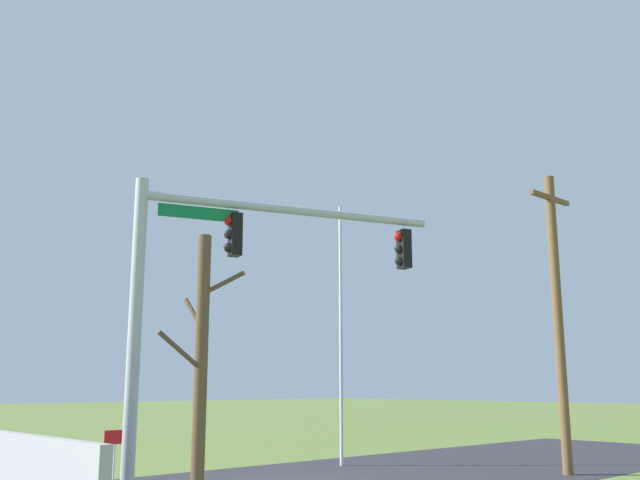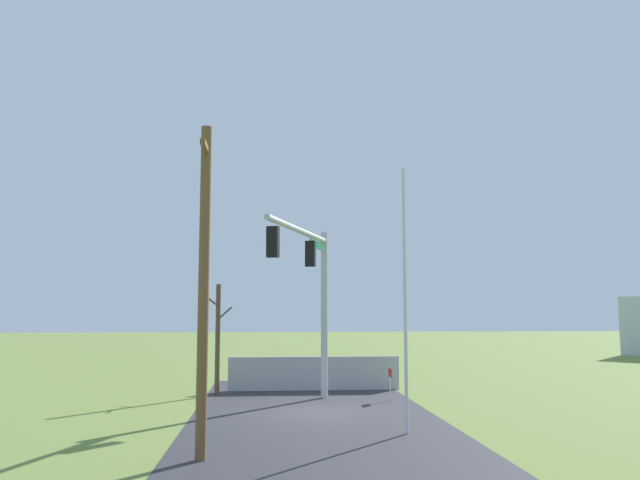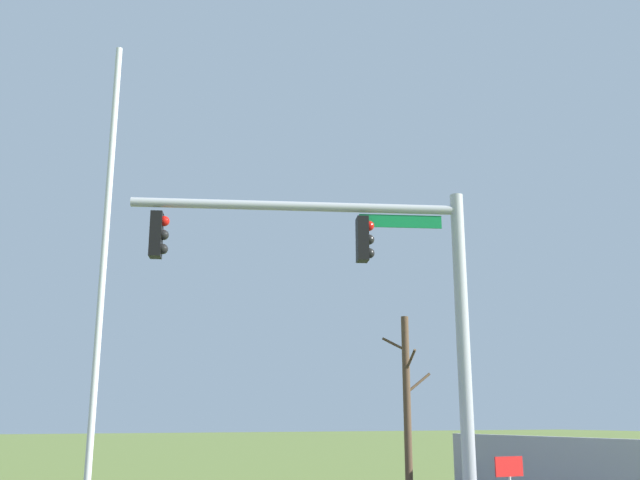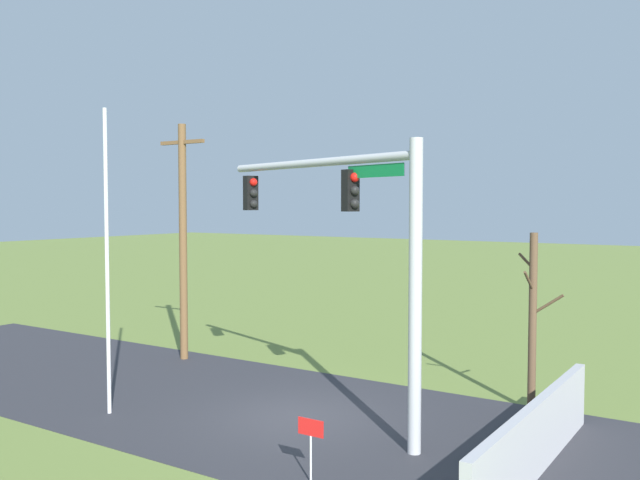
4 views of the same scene
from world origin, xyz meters
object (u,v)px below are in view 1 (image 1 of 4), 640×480
flagpole (341,332)px  utility_pole (558,314)px  signal_mast (225,275)px  bare_tree (200,380)px  open_sign (115,444)px

flagpole → utility_pole: utility_pole is taller
signal_mast → bare_tree: signal_mast is taller
bare_tree → signal_mast: bearing=-129.2°
utility_pole → bare_tree: 11.68m
open_sign → signal_mast: bearing=104.8°
bare_tree → open_sign: 7.23m
signal_mast → open_sign: size_ratio=5.54×
flagpole → bare_tree: flagpole is taller
signal_mast → flagpole: (-5.79, -2.27, -0.83)m
signal_mast → open_sign: bearing=-75.2°
signal_mast → flagpole: 6.27m
signal_mast → utility_pole: (-8.53, 3.17, -0.51)m
flagpole → bare_tree: (8.79, 5.94, -1.47)m
flagpole → utility_pole: size_ratio=0.96×
signal_mast → utility_pole: utility_pole is taller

